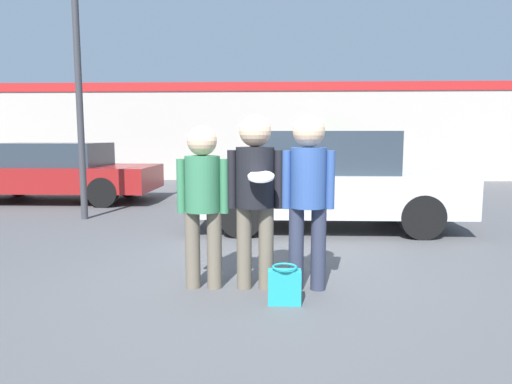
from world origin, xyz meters
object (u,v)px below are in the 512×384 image
at_px(person_middle_with_frisbee, 255,185).
at_px(parked_car_far, 56,172).
at_px(person_right, 308,187).
at_px(shrub, 336,162).
at_px(person_left, 203,194).
at_px(parked_car_near, 324,180).
at_px(handbag, 284,286).

relative_size(person_middle_with_frisbee, parked_car_far, 0.38).
relative_size(person_right, shrub, 1.24).
bearing_deg(person_left, shrub, 75.62).
height_order(parked_car_near, shrub, parked_car_near).
bearing_deg(shrub, person_right, -98.95).
xyz_separation_m(person_left, person_right, (1.04, -0.01, 0.07)).
bearing_deg(shrub, parked_car_near, -98.98).
relative_size(person_left, person_right, 0.94).
relative_size(parked_car_near, parked_car_far, 0.95).
distance_m(person_right, parked_car_near, 3.21).
xyz_separation_m(person_right, parked_car_far, (-5.47, 6.03, -0.34)).
bearing_deg(parked_car_near, person_middle_with_frisbee, -107.80).
bearing_deg(shrub, person_left, -104.38).
distance_m(parked_car_far, handbag, 8.33).
xyz_separation_m(person_middle_with_frisbee, parked_car_near, (1.01, 3.16, -0.25)).
height_order(shrub, handbag, shrub).
height_order(parked_car_far, handbag, parked_car_far).
bearing_deg(person_middle_with_frisbee, person_left, 179.68).
height_order(person_left, person_middle_with_frisbee, person_middle_with_frisbee).
height_order(person_left, shrub, person_left).
xyz_separation_m(shrub, handbag, (-1.89, -10.96, -0.52)).
bearing_deg(parked_car_far, person_middle_with_frisbee, -50.56).
distance_m(parked_car_near, shrub, 7.47).
xyz_separation_m(parked_car_far, shrub, (7.13, 4.51, -0.00)).
height_order(person_left, person_right, person_right).
relative_size(person_middle_with_frisbee, person_right, 1.00).
xyz_separation_m(parked_car_near, shrub, (1.17, 7.38, -0.10)).
bearing_deg(parked_car_near, parked_car_far, 154.32).
xyz_separation_m(parked_car_near, parked_car_far, (-5.97, 2.87, -0.09)).
relative_size(person_left, handbag, 4.54).
bearing_deg(shrub, person_middle_with_frisbee, -101.69).
bearing_deg(person_middle_with_frisbee, parked_car_far, 129.44).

